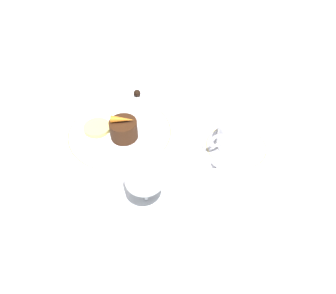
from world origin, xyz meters
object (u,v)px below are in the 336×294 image
(coffee_cup, at_px, (237,135))
(dessert_cake, at_px, (124,129))
(dinner_plate, at_px, (120,134))
(wine_glass, at_px, (145,173))
(fork, at_px, (195,124))

(coffee_cup, xyz_separation_m, dessert_cake, (0.21, -0.12, -0.01))
(coffee_cup, bearing_deg, dinner_plate, -32.80)
(coffee_cup, height_order, dessert_cake, coffee_cup)
(wine_glass, xyz_separation_m, dessert_cake, (-0.01, -0.17, -0.05))
(fork, relative_size, dessert_cake, 3.14)
(fork, bearing_deg, dinner_plate, -11.83)
(dinner_plate, height_order, fork, dinner_plate)
(wine_glass, relative_size, fork, 0.63)
(wine_glass, bearing_deg, coffee_cup, -167.82)
(dessert_cake, bearing_deg, dinner_plate, -75.49)
(dinner_plate, height_order, wine_glass, wine_glass)
(dinner_plate, bearing_deg, coffee_cup, 147.20)
(dinner_plate, xyz_separation_m, wine_glass, (0.01, 0.19, 0.08))
(wine_glass, bearing_deg, fork, -140.04)
(dinner_plate, relative_size, wine_glass, 2.07)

